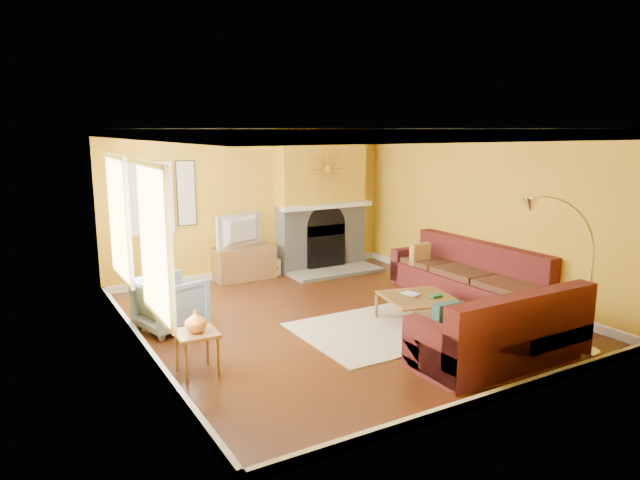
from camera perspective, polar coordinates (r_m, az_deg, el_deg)
floor at (r=8.34m, az=1.79°, el=-7.90°), size 5.50×6.00×0.02m
ceiling at (r=7.88m, az=1.91°, el=11.14°), size 5.50×6.00×0.02m
wall_back at (r=10.64m, az=-6.78°, el=3.71°), size 5.50×0.02×2.70m
wall_front at (r=5.73m, az=18.03°, el=-3.12°), size 5.50×0.02×2.70m
wall_left at (r=6.97m, az=-17.80°, el=-0.64°), size 0.02×6.00×2.70m
wall_right at (r=9.73m, az=15.79°, el=2.68°), size 0.02×6.00×2.70m
baseboard at (r=8.31m, az=1.79°, el=-7.44°), size 5.50×6.00×0.12m
crown_molding at (r=7.88m, az=1.91°, el=10.64°), size 5.50×6.00×0.12m
window_left_near at (r=8.20m, az=-19.57°, el=2.02°), size 0.06×1.22×1.72m
window_left_far at (r=6.37m, az=-16.35°, el=-0.24°), size 0.06×1.22×1.72m
window_back at (r=9.98m, az=-16.77°, el=3.99°), size 0.82×0.06×1.22m
wall_art at (r=10.15m, az=-13.22°, el=4.56°), size 0.34×0.04×1.14m
fireplace at (r=11.06m, az=0.10°, el=4.07°), size 1.80×0.40×2.70m
mantel at (r=10.87m, az=0.74°, el=3.41°), size 1.92×0.22×0.08m
hearth at (r=10.84m, az=1.57°, el=-3.18°), size 1.80×0.70×0.06m
sunburst at (r=10.81m, az=0.72°, el=7.10°), size 0.70×0.04×0.70m
rug at (r=7.96m, az=6.82°, el=-8.77°), size 2.40×1.80×0.02m
sectional_sofa at (r=8.35m, az=11.87°, el=-4.80°), size 3.01×3.91×0.90m
coffee_table at (r=8.25m, az=9.82°, el=-6.81°), size 1.14×1.14×0.37m
media_console at (r=10.46m, az=-7.60°, el=-2.29°), size 1.09×0.49×0.60m
tv at (r=10.34m, az=-7.68°, el=0.94°), size 1.02×0.49×0.60m
subwoofer at (r=10.75m, az=-5.03°, el=-2.67°), size 0.31×0.31×0.31m
armchair at (r=8.05m, az=-14.71°, el=-6.13°), size 0.97×0.96×0.74m
side_table at (r=6.60m, az=-12.18°, el=-10.99°), size 0.47×0.47×0.49m
vase at (r=6.47m, az=-12.32°, el=-7.91°), size 0.29×0.29×0.26m
book at (r=8.18m, az=8.67°, el=-5.49°), size 0.23×0.28×0.02m
arc_lamp at (r=7.07m, az=23.11°, el=-3.83°), size 1.27×0.36×1.98m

